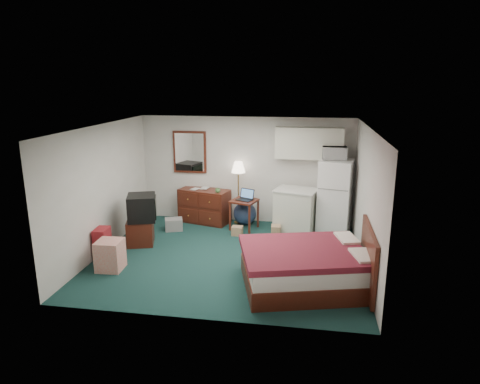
% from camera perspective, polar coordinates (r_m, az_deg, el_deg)
% --- Properties ---
extents(floor, '(5.00, 4.50, 0.01)m').
position_cam_1_polar(floor, '(8.37, -1.52, -8.63)').
color(floor, '#122B29').
rests_on(floor, ground).
extents(ceiling, '(5.00, 4.50, 0.01)m').
position_cam_1_polar(ceiling, '(7.73, -1.64, 8.64)').
color(ceiling, beige).
rests_on(ceiling, walls).
extents(walls, '(5.01, 4.51, 2.50)m').
position_cam_1_polar(walls, '(7.96, -1.58, -0.34)').
color(walls, beige).
rests_on(walls, floor).
extents(mirror, '(0.80, 0.06, 1.00)m').
position_cam_1_polar(mirror, '(10.29, -6.71, 5.31)').
color(mirror, white).
rests_on(mirror, walls).
extents(upper_cabinets, '(1.50, 0.35, 0.70)m').
position_cam_1_polar(upper_cabinets, '(9.72, 9.20, 6.46)').
color(upper_cabinets, silver).
rests_on(upper_cabinets, walls).
extents(headboard, '(0.06, 1.56, 1.00)m').
position_cam_1_polar(headboard, '(7.21, 16.75, -8.51)').
color(headboard, '#3D160A').
rests_on(headboard, walls).
extents(dresser, '(1.28, 0.83, 0.80)m').
position_cam_1_polar(dresser, '(10.25, -4.75, -1.85)').
color(dresser, '#3D160A').
rests_on(dresser, floor).
extents(floor_lamp, '(0.41, 0.41, 1.48)m').
position_cam_1_polar(floor_lamp, '(10.06, -0.23, -0.10)').
color(floor_lamp, '#BA883A').
rests_on(floor_lamp, floor).
extents(desk, '(0.67, 0.67, 0.68)m').
position_cam_1_polar(desk, '(9.77, 0.56, -3.00)').
color(desk, '#3D160A').
rests_on(desk, floor).
extents(exercise_ball, '(0.66, 0.66, 0.54)m').
position_cam_1_polar(exercise_ball, '(10.08, 0.66, -2.86)').
color(exercise_ball, navy).
rests_on(exercise_ball, floor).
extents(kitchen_counter, '(1.00, 0.86, 0.94)m').
position_cam_1_polar(kitchen_counter, '(9.66, 7.43, -2.54)').
color(kitchen_counter, silver).
rests_on(kitchen_counter, floor).
extents(fridge, '(0.81, 0.81, 1.64)m').
position_cam_1_polar(fridge, '(9.65, 12.56, -0.62)').
color(fridge, white).
rests_on(fridge, floor).
extents(bed, '(2.33, 2.02, 0.64)m').
position_cam_1_polar(bed, '(7.23, 8.78, -9.95)').
color(bed, '#581126').
rests_on(bed, floor).
extents(tv_stand, '(0.66, 0.69, 0.52)m').
position_cam_1_polar(tv_stand, '(9.15, -13.13, -5.18)').
color(tv_stand, '#3D160A').
rests_on(tv_stand, floor).
extents(suitcase, '(0.26, 0.39, 0.61)m').
position_cam_1_polar(suitcase, '(8.59, -17.87, -6.57)').
color(suitcase, maroon).
rests_on(suitcase, floor).
extents(retail_box, '(0.46, 0.46, 0.55)m').
position_cam_1_polar(retail_box, '(8.09, -16.93, -8.05)').
color(retail_box, beige).
rests_on(retail_box, floor).
extents(file_bin, '(0.46, 0.40, 0.27)m').
position_cam_1_polar(file_bin, '(9.86, -8.82, -4.28)').
color(file_bin, gray).
rests_on(file_bin, floor).
extents(cardboard_box_a, '(0.24, 0.21, 0.20)m').
position_cam_1_polar(cardboard_box_a, '(9.44, -0.37, -5.19)').
color(cardboard_box_a, olive).
rests_on(cardboard_box_a, floor).
extents(cardboard_box_b, '(0.21, 0.24, 0.24)m').
position_cam_1_polar(cardboard_box_b, '(9.43, 4.79, -5.16)').
color(cardboard_box_b, olive).
rests_on(cardboard_box_b, floor).
extents(laptop, '(0.43, 0.40, 0.24)m').
position_cam_1_polar(laptop, '(9.62, 0.59, -0.42)').
color(laptop, black).
rests_on(laptop, desk).
extents(crt_tv, '(0.73, 0.76, 0.52)m').
position_cam_1_polar(crt_tv, '(8.99, -12.98, -2.03)').
color(crt_tv, black).
rests_on(crt_tv, tv_stand).
extents(microwave, '(0.53, 0.31, 0.35)m').
position_cam_1_polar(microwave, '(9.50, 12.48, 5.30)').
color(microwave, white).
rests_on(microwave, fridge).
extents(book_a, '(0.16, 0.08, 0.23)m').
position_cam_1_polar(book_a, '(10.20, -6.38, 1.02)').
color(book_a, olive).
rests_on(book_a, dresser).
extents(book_b, '(0.18, 0.05, 0.24)m').
position_cam_1_polar(book_b, '(10.24, -5.18, 1.14)').
color(book_b, olive).
rests_on(book_b, dresser).
extents(mug, '(0.14, 0.12, 0.12)m').
position_cam_1_polar(mug, '(9.83, -2.98, 0.25)').
color(mug, '#4D8143').
rests_on(mug, dresser).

